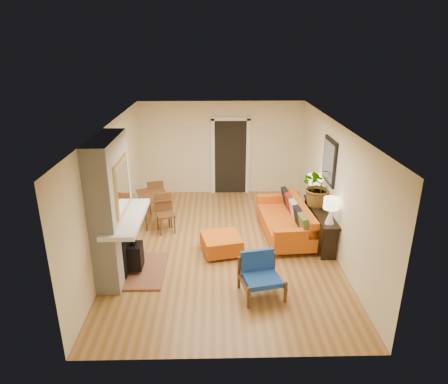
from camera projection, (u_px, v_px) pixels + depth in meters
The scene contains 10 objects.
room_shell at pixel (245, 156), 10.59m from camera, with size 6.50×6.50×6.50m.
fireplace at pixel (114, 212), 7.14m from camera, with size 1.09×1.68×2.60m.
sofa at pixel (288, 220), 8.90m from camera, with size 1.04×2.15×0.83m.
ottoman at pixel (221, 243), 8.18m from camera, with size 0.90×0.90×0.38m.
blue_chair at pixel (260, 272), 6.84m from camera, with size 0.81×0.80×0.72m.
dining_table at pixel (156, 199), 9.48m from camera, with size 1.06×1.67×0.88m.
console_table at pixel (320, 216), 8.58m from camera, with size 0.34×1.85×0.72m.
lamp_near at pixel (331, 208), 7.77m from camera, with size 0.30×0.30×0.54m.
lamp_far at pixel (314, 183), 9.12m from camera, with size 0.30×0.30×0.54m.
houseplant at pixel (319, 186), 8.60m from camera, with size 0.81×0.70×0.90m, color #1E5919.
Camera 1 is at (-0.18, -7.59, 4.11)m, focal length 32.00 mm.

